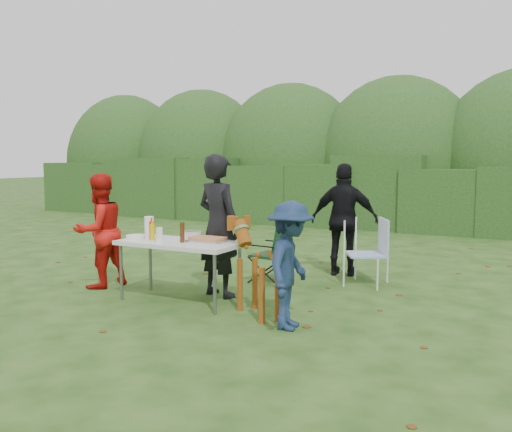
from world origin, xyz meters
The scene contains 20 objects.
ground centered at (0.00, 0.00, 0.00)m, with size 80.00×80.00×0.00m, color #1E4211.
hedge_row centered at (0.00, 8.00, 0.85)m, with size 22.00×1.40×1.70m, color #23471C.
shrub_backdrop centered at (0.00, 9.60, 1.60)m, with size 20.00×2.60×3.20m, color #3D6628.
folding_table centered at (-0.26, -0.06, 0.69)m, with size 1.50×0.70×0.74m.
person_cook centered at (0.02, 0.39, 0.90)m, with size 0.65×0.43×1.79m, color black.
person_red_jacket centered at (-1.66, 0.05, 0.77)m, with size 0.75×0.58×1.54m, color red.
person_black_puffy centered at (1.01, 2.32, 0.84)m, with size 0.98×0.41×1.67m, color black.
child centered at (1.37, -0.39, 0.66)m, with size 0.85×0.49×1.31m, color #172A4B.
dog centered at (0.87, -0.15, 0.52)m, with size 1.09×0.44×1.04m, color brown, non-canonical shape.
camping_chair centered at (0.26, 1.39, 0.44)m, with size 0.55×0.55×0.87m, color #163B1F, non-canonical shape.
lawn_chair centered at (1.49, 1.87, 0.46)m, with size 0.55×0.55×0.93m, color #4767BE, non-canonical shape.
food_tray centered at (0.06, 0.09, 0.75)m, with size 0.45×0.30×0.02m, color #B7B7BA.
focaccia_bread centered at (0.06, 0.09, 0.78)m, with size 0.40×0.26×0.04m, color #C5814E.
mustard_bottle centered at (-0.60, -0.13, 0.84)m, with size 0.06×0.06×0.20m, color #DAB404.
ketchup_bottle centered at (-0.65, -0.09, 0.85)m, with size 0.06×0.06×0.22m, color #A60A07.
beer_bottle centered at (-0.18, -0.11, 0.86)m, with size 0.06×0.06×0.24m, color #47230F.
paper_towel_roll centered at (-0.83, 0.08, 0.87)m, with size 0.12×0.12×0.26m, color white.
cup_stack centered at (-0.40, -0.25, 0.83)m, with size 0.08×0.08×0.18m, color white.
pasta_bowl centered at (-0.24, 0.17, 0.79)m, with size 0.26×0.26×0.10m, color silver.
plate_stack centered at (-0.85, -0.15, 0.77)m, with size 0.24×0.24×0.05m, color white.
Camera 1 is at (3.61, -5.33, 1.73)m, focal length 38.00 mm.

